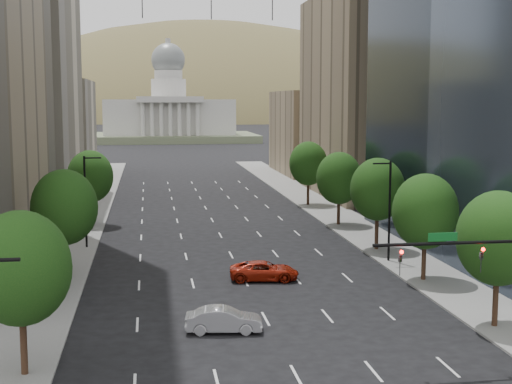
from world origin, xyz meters
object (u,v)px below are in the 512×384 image
traffic_signal (490,272)px  capitol (169,117)px  car_silver (224,320)px  car_red_far (264,271)px

traffic_signal → capitol: bearing=92.7°
traffic_signal → car_silver: bearing=150.4°
capitol → car_silver: 212.18m
traffic_signal → car_silver: 16.17m
traffic_signal → car_red_far: bearing=113.9°
car_silver → capitol: bearing=5.7°
capitol → car_red_far: capitol is taller
car_silver → car_red_far: size_ratio=0.86×
car_silver → car_red_far: car_silver is taller
traffic_signal → capitol: capitol is taller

